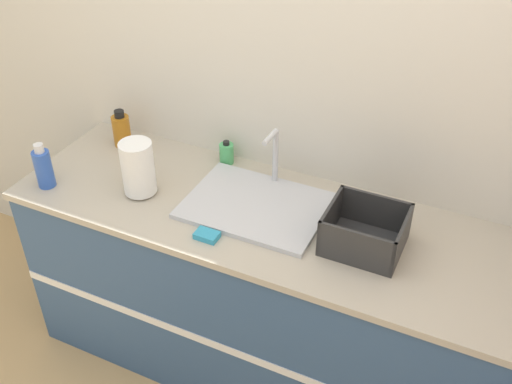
% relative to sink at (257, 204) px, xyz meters
% --- Properties ---
extents(wall_back, '(4.45, 0.06, 2.60)m').
position_rel_sink_xyz_m(wall_back, '(0.04, 0.33, 0.40)').
color(wall_back, beige).
rests_on(wall_back, ground_plane).
extents(counter_cabinet, '(2.07, 0.68, 0.89)m').
position_rel_sink_xyz_m(counter_cabinet, '(0.04, -0.03, -0.46)').
color(counter_cabinet, '#33517A').
rests_on(counter_cabinet, ground_plane).
extents(sink, '(0.56, 0.41, 0.27)m').
position_rel_sink_xyz_m(sink, '(0.00, 0.00, 0.00)').
color(sink, silver).
rests_on(sink, counter_cabinet).
extents(paper_towel_roll, '(0.13, 0.13, 0.24)m').
position_rel_sink_xyz_m(paper_towel_roll, '(-0.48, -0.12, 0.10)').
color(paper_towel_roll, '#4C4C51').
rests_on(paper_towel_roll, counter_cabinet).
extents(dish_rack, '(0.28, 0.25, 0.15)m').
position_rel_sink_xyz_m(dish_rack, '(0.46, -0.05, 0.04)').
color(dish_rack, '#2D2D2D').
rests_on(dish_rack, counter_cabinet).
extents(bottle_amber, '(0.08, 0.08, 0.18)m').
position_rel_sink_xyz_m(bottle_amber, '(-0.77, 0.17, 0.06)').
color(bottle_amber, '#B26B19').
rests_on(bottle_amber, counter_cabinet).
extents(bottle_blue, '(0.07, 0.07, 0.20)m').
position_rel_sink_xyz_m(bottle_blue, '(-0.86, -0.24, 0.07)').
color(bottle_blue, '#2D56B7').
rests_on(bottle_blue, counter_cabinet).
extents(soap_dispenser, '(0.06, 0.06, 0.11)m').
position_rel_sink_xyz_m(soap_dispenser, '(-0.26, 0.24, 0.03)').
color(soap_dispenser, '#4CB266').
rests_on(soap_dispenser, counter_cabinet).
extents(sponge, '(0.09, 0.06, 0.02)m').
position_rel_sink_xyz_m(sponge, '(-0.09, -0.25, -0.00)').
color(sponge, '#3399BF').
rests_on(sponge, counter_cabinet).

